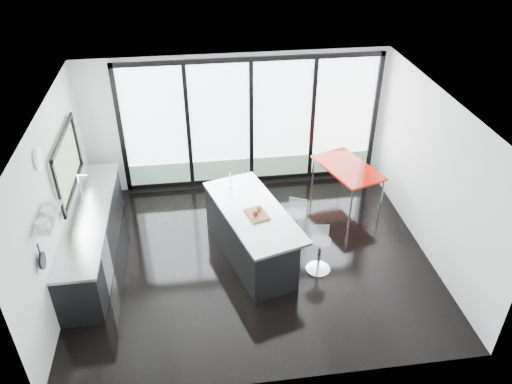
{
  "coord_description": "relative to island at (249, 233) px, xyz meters",
  "views": [
    {
      "loc": [
        -0.85,
        -6.56,
        5.66
      ],
      "look_at": [
        0.1,
        0.3,
        1.15
      ],
      "focal_mm": 35.0,
      "sensor_mm": 36.0,
      "label": 1
    }
  ],
  "objects": [
    {
      "name": "ceiling",
      "position": [
        0.05,
        -0.07,
        2.32
      ],
      "size": [
        6.0,
        5.0,
        0.0
      ],
      "primitive_type": "cube",
      "color": "white",
      "rests_on": "wall_back"
    },
    {
      "name": "wall_right",
      "position": [
        3.05,
        -0.07,
        0.92
      ],
      "size": [
        0.0,
        5.0,
        2.8
      ],
      "primitive_type": "cube",
      "color": "silver",
      "rests_on": "ground"
    },
    {
      "name": "wall_back",
      "position": [
        0.32,
        2.39,
        0.8
      ],
      "size": [
        6.0,
        0.09,
        2.8
      ],
      "color": "silver",
      "rests_on": "ground"
    },
    {
      "name": "island",
      "position": [
        0.0,
        0.0,
        0.0
      ],
      "size": [
        1.56,
        2.47,
        1.22
      ],
      "color": "black",
      "rests_on": "floor"
    },
    {
      "name": "red_table",
      "position": [
        2.13,
        1.46,
        -0.09
      ],
      "size": [
        1.24,
        1.62,
        0.77
      ],
      "primitive_type": "cube",
      "rotation": [
        0.0,
        0.0,
        0.33
      ],
      "color": "#A01306",
      "rests_on": "floor"
    },
    {
      "name": "counter_cabinets",
      "position": [
        -2.62,
        0.32,
        -0.01
      ],
      "size": [
        0.69,
        3.24,
        1.36
      ],
      "color": "black",
      "rests_on": "floor"
    },
    {
      "name": "bar_stool_near",
      "position": [
        1.09,
        -0.54,
        -0.15
      ],
      "size": [
        0.44,
        0.44,
        0.64
      ],
      "primitive_type": "cylinder",
      "rotation": [
        0.0,
        0.0,
        -0.09
      ],
      "color": "silver",
      "rests_on": "floor"
    },
    {
      "name": "wall_front",
      "position": [
        0.05,
        -2.57,
        0.92
      ],
      "size": [
        6.0,
        0.0,
        2.8
      ],
      "primitive_type": "cube",
      "color": "silver",
      "rests_on": "ground"
    },
    {
      "name": "floor",
      "position": [
        0.05,
        -0.07,
        -0.48
      ],
      "size": [
        6.0,
        5.0,
        0.0
      ],
      "primitive_type": "cube",
      "color": "black",
      "rests_on": "ground"
    },
    {
      "name": "wall_left",
      "position": [
        -2.93,
        0.2,
        1.09
      ],
      "size": [
        0.26,
        5.0,
        2.8
      ],
      "color": "silver",
      "rests_on": "ground"
    },
    {
      "name": "bar_stool_far",
      "position": [
        0.85,
        0.23,
        -0.14
      ],
      "size": [
        0.55,
        0.55,
        0.66
      ],
      "primitive_type": "cylinder",
      "rotation": [
        0.0,
        0.0,
        -0.43
      ],
      "color": "silver",
      "rests_on": "floor"
    }
  ]
}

